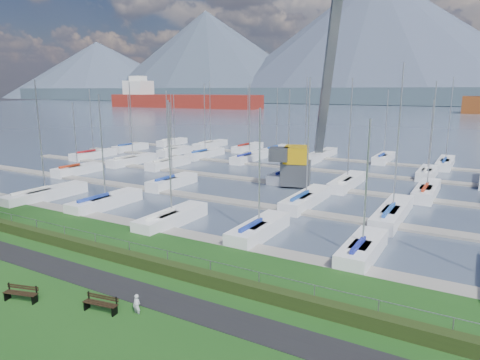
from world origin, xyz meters
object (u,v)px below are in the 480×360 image
Objects in this scene: person at (137,303)px; bench_right at (101,304)px; bench_left at (21,293)px; crane at (305,135)px.

bench_right is at bearing -156.73° from person.
bench_left is 0.08× the size of crane.
bench_right is 1.77m from person.
bench_left and bench_right have the same top height.
person is 0.05× the size of crane.
person is at bearing 13.88° from bench_right.
crane is (1.69, 33.70, 4.91)m from bench_left.
bench_right is at bearing 0.08° from bench_left.
bench_right is at bearing -103.23° from crane.
bench_right is 0.08× the size of crane.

